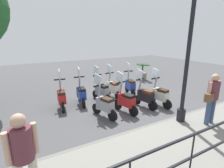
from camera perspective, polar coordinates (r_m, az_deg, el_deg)
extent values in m
plane|color=#4C4C4F|center=(7.52, 4.10, -6.48)|extent=(28.00, 28.00, 0.00)
cube|color=gray|center=(5.40, 23.79, -16.44)|extent=(2.20, 20.00, 0.15)
cube|color=slate|center=(5.98, 15.68, -12.38)|extent=(0.10, 20.00, 0.15)
cylinder|color=black|center=(3.68, 24.36, -21.70)|extent=(0.03, 0.03, 1.05)
cylinder|color=black|center=(6.13, 21.60, -9.37)|extent=(0.26, 0.26, 0.40)
cylinder|color=black|center=(5.63, 23.56, 8.76)|extent=(0.12, 0.12, 4.25)
cylinder|color=#384C70|center=(6.34, 29.89, -7.51)|extent=(0.14, 0.14, 0.82)
cylinder|color=#384C70|center=(6.16, 28.84, -8.01)|extent=(0.14, 0.14, 0.82)
cylinder|color=brown|center=(6.03, 30.23, -1.74)|extent=(0.33, 0.33, 0.55)
sphere|color=tan|center=(5.94, 30.73, 1.81)|extent=(0.22, 0.22, 0.22)
cylinder|color=tan|center=(6.20, 31.18, -1.31)|extent=(0.09, 0.09, 0.52)
cylinder|color=tan|center=(5.86, 29.26, -1.91)|extent=(0.09, 0.09, 0.52)
cube|color=brown|center=(5.84, 29.13, -3.91)|extent=(0.15, 0.28, 0.24)
cylinder|color=brown|center=(3.09, -27.41, -17.01)|extent=(0.40, 0.40, 0.55)
sphere|color=tan|center=(2.91, -28.37, -10.55)|extent=(0.22, 0.22, 0.22)
cylinder|color=tan|center=(3.05, -31.16, -17.74)|extent=(0.09, 0.09, 0.52)
cylinder|color=tan|center=(3.13, -23.88, -15.77)|extent=(0.09, 0.09, 0.52)
cylinder|color=slate|center=(11.69, 9.85, 2.53)|extent=(0.56, 0.56, 0.45)
cylinder|color=brown|center=(11.59, 9.95, 4.82)|extent=(0.10, 0.10, 0.50)
ellipsoid|color=#235B28|center=(11.73, 9.25, 6.46)|extent=(0.56, 0.16, 0.10)
ellipsoid|color=#235B28|center=(11.35, 10.82, 6.09)|extent=(0.56, 0.16, 0.10)
ellipsoid|color=#235B28|center=(11.38, 9.04, 6.20)|extent=(0.56, 0.16, 0.10)
ellipsoid|color=#235B28|center=(11.70, 10.98, 6.35)|extent=(0.56, 0.16, 0.10)
ellipsoid|color=#235B28|center=(11.57, 8.76, 6.36)|extent=(0.56, 0.16, 0.10)
ellipsoid|color=#235B28|center=(11.52, 11.29, 6.20)|extent=(0.56, 0.16, 0.10)
cylinder|color=black|center=(7.73, 12.78, -4.63)|extent=(0.41, 0.12, 0.40)
cylinder|color=black|center=(7.24, 17.58, -6.41)|extent=(0.41, 0.12, 0.40)
cube|color=beige|center=(7.33, 15.75, -3.64)|extent=(0.62, 0.33, 0.36)
cube|color=beige|center=(7.50, 14.08, -2.91)|extent=(0.15, 0.31, 0.44)
cube|color=black|center=(7.22, 16.30, -2.06)|extent=(0.42, 0.30, 0.10)
cylinder|color=gray|center=(7.44, 13.92, -0.20)|extent=(0.19, 0.09, 0.55)
cube|color=black|center=(7.37, 14.06, 1.86)|extent=(0.10, 0.44, 0.05)
cube|color=silver|center=(7.37, 13.81, 3.46)|extent=(0.39, 0.06, 0.42)
cylinder|color=black|center=(7.44, 7.99, -5.18)|extent=(0.41, 0.16, 0.40)
cylinder|color=black|center=(6.97, 13.18, -6.92)|extent=(0.41, 0.16, 0.40)
cube|color=black|center=(7.05, 11.15, -4.10)|extent=(0.65, 0.40, 0.36)
cube|color=black|center=(7.22, 9.34, -3.38)|extent=(0.18, 0.32, 0.44)
cube|color=#4C2D19|center=(6.94, 11.70, -2.45)|extent=(0.45, 0.34, 0.10)
cylinder|color=gray|center=(7.15, 9.10, -0.58)|extent=(0.19, 0.11, 0.55)
cube|color=black|center=(7.08, 9.19, 1.56)|extent=(0.15, 0.44, 0.05)
cube|color=silver|center=(7.07, 8.89, 3.23)|extent=(0.39, 0.11, 0.42)
cylinder|color=black|center=(6.91, 1.85, -6.69)|extent=(0.41, 0.16, 0.40)
cylinder|color=black|center=(6.39, 7.03, -8.76)|extent=(0.41, 0.16, 0.40)
cube|color=#B21E1E|center=(6.48, 4.92, -5.64)|extent=(0.65, 0.40, 0.36)
cube|color=#B21E1E|center=(6.66, 3.12, -4.81)|extent=(0.18, 0.32, 0.44)
cube|color=black|center=(6.36, 5.43, -3.87)|extent=(0.45, 0.34, 0.10)
cylinder|color=gray|center=(6.59, 2.80, -1.78)|extent=(0.19, 0.11, 0.55)
cube|color=black|center=(6.51, 2.83, 0.53)|extent=(0.15, 0.44, 0.05)
cube|color=silver|center=(6.51, 2.48, 2.33)|extent=(0.39, 0.11, 0.42)
cylinder|color=black|center=(6.56, -5.10, -8.02)|extent=(0.41, 0.19, 0.40)
cylinder|color=black|center=(6.01, 0.16, -10.27)|extent=(0.41, 0.19, 0.40)
cube|color=gray|center=(6.11, -2.07, -6.96)|extent=(0.65, 0.44, 0.36)
cube|color=gray|center=(6.30, -3.91, -6.07)|extent=(0.20, 0.32, 0.44)
cube|color=black|center=(5.98, -1.63, -5.10)|extent=(0.46, 0.36, 0.10)
cylinder|color=gray|center=(6.22, -4.34, -2.88)|extent=(0.20, 0.12, 0.55)
cube|color=black|center=(6.14, -4.39, -0.45)|extent=(0.18, 0.44, 0.05)
cube|color=silver|center=(6.13, -4.80, 1.46)|extent=(0.38, 0.14, 0.42)
cylinder|color=black|center=(8.98, 4.89, -1.42)|extent=(0.41, 0.17, 0.40)
cylinder|color=black|center=(8.25, 6.91, -3.04)|extent=(0.41, 0.17, 0.40)
cube|color=navy|center=(8.46, 6.12, -0.56)|extent=(0.65, 0.41, 0.36)
cube|color=navy|center=(8.71, 5.42, 0.07)|extent=(0.19, 0.32, 0.44)
cube|color=black|center=(8.34, 6.34, 0.83)|extent=(0.45, 0.34, 0.10)
cylinder|color=gray|center=(8.68, 5.33, 2.44)|extent=(0.19, 0.11, 0.55)
cube|color=black|center=(8.62, 5.38, 4.21)|extent=(0.16, 0.44, 0.05)
cube|color=silver|center=(8.64, 5.27, 5.59)|extent=(0.38, 0.12, 0.42)
cylinder|color=black|center=(8.51, -1.36, -2.34)|extent=(0.41, 0.11, 0.40)
cylinder|color=black|center=(7.86, 1.92, -3.88)|extent=(0.41, 0.11, 0.40)
cube|color=beige|center=(8.03, 0.56, -1.35)|extent=(0.62, 0.33, 0.36)
cube|color=beige|center=(8.26, -0.58, -0.73)|extent=(0.15, 0.31, 0.44)
cube|color=#4C2D19|center=(7.91, 0.85, 0.12)|extent=(0.42, 0.29, 0.10)
cylinder|color=gray|center=(8.21, -0.82, 1.74)|extent=(0.19, 0.09, 0.55)
cube|color=black|center=(8.15, -0.83, 3.62)|extent=(0.10, 0.44, 0.05)
cube|color=silver|center=(8.16, -1.06, 5.07)|extent=(0.39, 0.06, 0.42)
cylinder|color=black|center=(8.08, -5.33, -3.39)|extent=(0.41, 0.17, 0.40)
cylinder|color=black|center=(7.48, -1.46, -4.94)|extent=(0.41, 0.17, 0.40)
cube|color=gray|center=(7.62, -3.10, -2.32)|extent=(0.65, 0.41, 0.36)
cube|color=gray|center=(7.83, -4.45, -1.69)|extent=(0.19, 0.32, 0.44)
cube|color=black|center=(7.50, -2.79, -0.77)|extent=(0.45, 0.35, 0.10)
cylinder|color=gray|center=(7.78, -4.78, 0.90)|extent=(0.19, 0.11, 0.55)
cube|color=black|center=(7.72, -4.82, 2.88)|extent=(0.16, 0.44, 0.05)
cube|color=silver|center=(7.72, -5.13, 4.40)|extent=(0.38, 0.12, 0.42)
cylinder|color=black|center=(7.89, -10.54, -4.08)|extent=(0.41, 0.14, 0.40)
cylinder|color=black|center=(7.13, -9.28, -6.20)|extent=(0.41, 0.14, 0.40)
cube|color=navy|center=(7.34, -9.91, -3.26)|extent=(0.63, 0.36, 0.36)
cube|color=navy|center=(7.60, -10.35, -2.45)|extent=(0.16, 0.31, 0.44)
cube|color=black|center=(7.20, -9.88, -1.70)|extent=(0.43, 0.31, 0.10)
cylinder|color=gray|center=(7.56, -10.57, 0.24)|extent=(0.19, 0.10, 0.55)
cube|color=black|center=(7.49, -10.67, 2.27)|extent=(0.12, 0.44, 0.05)
cube|color=silver|center=(7.50, -10.83, 3.86)|extent=(0.39, 0.08, 0.42)
cylinder|color=black|center=(7.66, -16.25, -5.06)|extent=(0.41, 0.14, 0.40)
cylinder|color=black|center=(6.89, -15.67, -7.38)|extent=(0.41, 0.14, 0.40)
cube|color=#B21E1E|center=(7.10, -16.09, -4.30)|extent=(0.64, 0.37, 0.36)
cube|color=#B21E1E|center=(7.37, -16.29, -3.42)|extent=(0.16, 0.31, 0.44)
cube|color=black|center=(6.96, -16.18, -2.70)|extent=(0.43, 0.32, 0.10)
cylinder|color=gray|center=(7.32, -16.54, -0.65)|extent=(0.19, 0.10, 0.55)
cube|color=black|center=(7.25, -16.71, 1.44)|extent=(0.13, 0.44, 0.05)
cube|color=silver|center=(7.27, -16.87, 3.08)|extent=(0.39, 0.09, 0.42)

